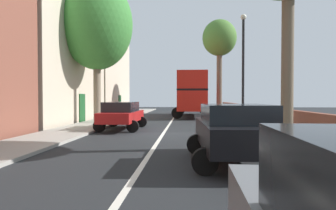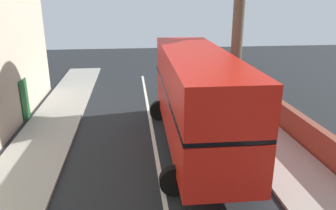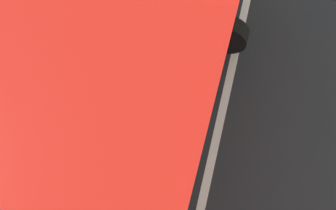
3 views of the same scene
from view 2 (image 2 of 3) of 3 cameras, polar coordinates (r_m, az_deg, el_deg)
name	(u,v)px [view 2 (image 2 of 3)]	position (r m, az deg, el deg)	size (l,w,h in m)	color
double_decker_bus	(196,94)	(13.39, 4.92, 1.85)	(3.68, 10.11, 4.06)	red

